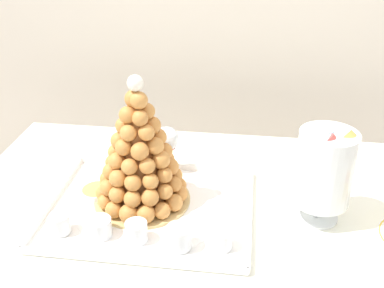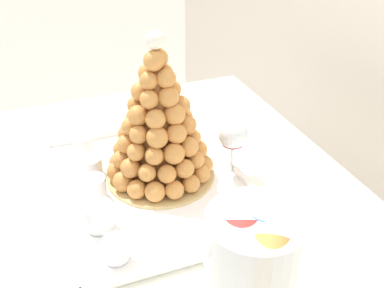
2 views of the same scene
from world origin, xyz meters
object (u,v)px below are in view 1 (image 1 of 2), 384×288
(croquembouche, at_px, (140,155))
(dessert_cup_mid_right, at_px, (179,238))
(serving_tray, at_px, (150,209))
(dessert_cup_centre, at_px, (136,232))
(dessert_cup_right, at_px, (222,240))
(dessert_cup_mid_left, at_px, (99,228))
(macaron_goblet, at_px, (324,169))
(dessert_cup_left, at_px, (60,224))
(creme_brulee_ramekin, at_px, (97,192))
(wine_glass, at_px, (167,141))

(croquembouche, relative_size, dessert_cup_mid_right, 6.03)
(serving_tray, xyz_separation_m, dessert_cup_centre, (-0.00, -0.14, 0.03))
(croquembouche, distance_m, dessert_cup_right, 0.32)
(dessert_cup_mid_right, distance_m, dessert_cup_right, 0.11)
(dessert_cup_mid_left, height_order, macaron_goblet, macaron_goblet)
(dessert_cup_centre, height_order, macaron_goblet, macaron_goblet)
(dessert_cup_mid_right, distance_m, macaron_goblet, 0.41)
(dessert_cup_centre, xyz_separation_m, dessert_cup_mid_right, (0.11, -0.01, 0.00))
(dessert_cup_mid_left, bearing_deg, croquembouche, 65.57)
(serving_tray, height_order, macaron_goblet, macaron_goblet)
(dessert_cup_left, xyz_separation_m, dessert_cup_centre, (0.20, -0.01, 0.00))
(creme_brulee_ramekin, bearing_deg, croquembouche, -2.13)
(serving_tray, xyz_separation_m, creme_brulee_ramekin, (-0.16, 0.04, 0.02))
(dessert_cup_centre, bearing_deg, dessert_cup_right, 0.53)
(croquembouche, relative_size, creme_brulee_ramekin, 4.01)
(creme_brulee_ramekin, xyz_separation_m, wine_glass, (0.17, 0.17, 0.09))
(dessert_cup_mid_right, height_order, wine_glass, wine_glass)
(dessert_cup_mid_left, relative_size, wine_glass, 0.41)
(dessert_cup_left, bearing_deg, dessert_cup_mid_left, -0.14)
(dessert_cup_mid_left, relative_size, dessert_cup_right, 1.26)
(dessert_cup_left, height_order, dessert_cup_centre, dessert_cup_centre)
(dessert_cup_left, bearing_deg, macaron_goblet, 13.33)
(dessert_cup_left, bearing_deg, serving_tray, 32.14)
(croquembouche, bearing_deg, dessert_cup_mid_left, -114.43)
(dessert_cup_mid_left, xyz_separation_m, creme_brulee_ramekin, (-0.06, 0.17, -0.01))
(croquembouche, relative_size, dessert_cup_right, 7.44)
(dessert_cup_centre, bearing_deg, macaron_goblet, 19.65)
(dessert_cup_mid_left, bearing_deg, dessert_cup_centre, -4.28)
(dessert_cup_mid_left, distance_m, creme_brulee_ramekin, 0.18)
(dessert_cup_mid_right, bearing_deg, dessert_cup_mid_left, 175.23)
(serving_tray, height_order, creme_brulee_ramekin, creme_brulee_ramekin)
(dessert_cup_mid_right, height_order, dessert_cup_right, dessert_cup_mid_right)
(croquembouche, relative_size, macaron_goblet, 1.36)
(dessert_cup_right, relative_size, creme_brulee_ramekin, 0.54)
(wine_glass, bearing_deg, dessert_cup_right, -60.10)
(wine_glass, bearing_deg, macaron_goblet, -22.44)
(dessert_cup_mid_left, relative_size, macaron_goblet, 0.23)
(dessert_cup_right, bearing_deg, croquembouche, 144.85)
(dessert_cup_left, distance_m, dessert_cup_right, 0.41)
(dessert_cup_right, xyz_separation_m, creme_brulee_ramekin, (-0.37, 0.17, -0.01))
(dessert_cup_left, relative_size, dessert_cup_mid_right, 0.84)
(serving_tray, distance_m, creme_brulee_ramekin, 0.17)
(dessert_cup_right, bearing_deg, serving_tray, 147.22)
(dessert_cup_left, relative_size, dessert_cup_centre, 0.93)
(dessert_cup_mid_left, bearing_deg, macaron_goblet, 15.70)
(dessert_cup_centre, relative_size, macaron_goblet, 0.21)
(creme_brulee_ramekin, bearing_deg, dessert_cup_mid_left, -70.22)
(serving_tray, relative_size, dessert_cup_centre, 9.94)
(dessert_cup_left, relative_size, creme_brulee_ramekin, 0.56)
(croquembouche, xyz_separation_m, dessert_cup_mid_left, (-0.07, -0.16, -0.12))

